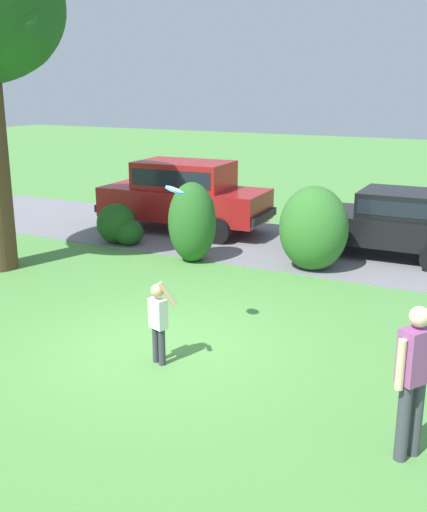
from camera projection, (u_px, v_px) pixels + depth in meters
The scene contains 10 objects.
ground_plane at pixel (162, 345), 9.49m from camera, with size 80.00×80.00×0.00m, color #518E42.
driveway_strip at pixel (304, 247), 15.15m from camera, with size 28.00×4.40×0.02m, color slate.
shrub_near_tree at pixel (120, 226), 15.44m from camera, with size 1.26×0.99×1.02m.
shrub_centre_left at pixel (192, 222), 13.77m from camera, with size 1.09×1.07×1.82m.
shrub_centre at pixel (313, 228), 13.13m from camera, with size 1.50×1.33×1.84m.
parked_sedan at pixel (388, 220), 14.27m from camera, with size 4.43×2.16×1.56m.
parked_suv at pixel (184, 193), 16.58m from camera, with size 4.80×2.32×1.92m.
child_thrower at pixel (158, 317), 8.70m from camera, with size 0.48×0.24×1.29m.
frisbee at pixel (174, 190), 8.97m from camera, with size 0.29×0.28×0.16m.
adult_onlooker at pixel (414, 375), 6.39m from camera, with size 0.37×0.47×1.74m.
Camera 1 is at (4.77, -7.40, 3.91)m, focal length 42.87 mm.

